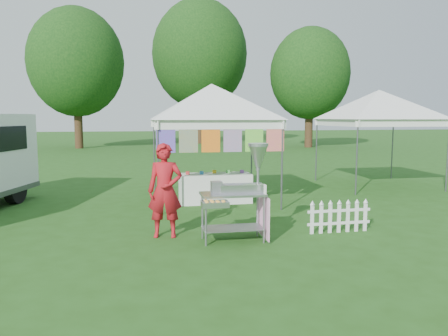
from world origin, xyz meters
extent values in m
plane|color=#244F16|center=(0.00, 0.00, 0.00)|extent=(120.00, 120.00, 0.00)
cylinder|color=#59595E|center=(-1.42, 2.08, 1.05)|extent=(0.04, 0.04, 2.10)
cylinder|color=#59595E|center=(1.42, 2.08, 1.05)|extent=(0.04, 0.04, 2.10)
cylinder|color=#59595E|center=(-1.42, 4.92, 1.05)|extent=(0.04, 0.04, 2.10)
cylinder|color=#59595E|center=(1.42, 4.92, 1.05)|extent=(0.04, 0.04, 2.10)
cube|color=white|center=(0.00, 2.08, 2.00)|extent=(3.00, 0.03, 0.22)
cube|color=white|center=(0.00, 4.92, 2.00)|extent=(3.00, 0.03, 0.22)
pyramid|color=white|center=(0.00, 3.50, 3.00)|extent=(4.24, 4.24, 0.90)
cylinder|color=#59595E|center=(0.00, 2.08, 2.08)|extent=(3.00, 0.03, 0.03)
cube|color=purple|center=(-1.25, 2.08, 1.73)|extent=(0.42, 0.01, 0.70)
cube|color=orange|center=(-0.75, 2.08, 1.73)|extent=(0.42, 0.01, 0.70)
cube|color=red|center=(-0.25, 2.08, 1.73)|extent=(0.42, 0.01, 0.70)
cube|color=#31AAB8|center=(0.25, 2.08, 1.73)|extent=(0.42, 0.01, 0.70)
cube|color=green|center=(0.75, 2.08, 1.73)|extent=(0.42, 0.01, 0.70)
cube|color=#C8198D|center=(1.25, 2.08, 1.73)|extent=(0.42, 0.01, 0.70)
cylinder|color=#59595E|center=(4.08, 3.58, 1.05)|extent=(0.04, 0.04, 2.10)
cylinder|color=#59595E|center=(6.92, 3.58, 1.05)|extent=(0.04, 0.04, 2.10)
cylinder|color=#59595E|center=(4.08, 6.42, 1.05)|extent=(0.04, 0.04, 2.10)
cylinder|color=#59595E|center=(6.92, 6.42, 1.05)|extent=(0.04, 0.04, 2.10)
cube|color=white|center=(5.50, 3.58, 2.00)|extent=(3.00, 0.03, 0.22)
cube|color=white|center=(5.50, 6.42, 2.00)|extent=(3.00, 0.03, 0.22)
pyramid|color=white|center=(5.50, 5.00, 3.00)|extent=(4.24, 4.24, 0.90)
cylinder|color=#59595E|center=(5.50, 3.58, 2.08)|extent=(3.00, 0.03, 0.03)
cylinder|color=#3A2015|center=(-6.00, 24.00, 1.98)|extent=(0.56, 0.56, 3.96)
ellipsoid|color=#2A5918|center=(-6.00, 24.00, 5.85)|extent=(6.40, 6.40, 7.36)
cylinder|color=#3A2015|center=(3.00, 28.00, 2.42)|extent=(0.56, 0.56, 4.84)
ellipsoid|color=#2A5918|center=(3.00, 28.00, 7.15)|extent=(7.60, 7.60, 8.74)
cylinder|color=#3A2015|center=(10.00, 22.00, 1.76)|extent=(0.56, 0.56, 3.52)
ellipsoid|color=#2A5918|center=(10.00, 22.00, 5.20)|extent=(5.60, 5.60, 6.44)
cylinder|color=gray|center=(-0.74, -0.45, 0.42)|extent=(0.04, 0.04, 0.83)
cylinder|color=gray|center=(0.27, -0.46, 0.42)|extent=(0.04, 0.04, 0.83)
cylinder|color=gray|center=(-0.74, 0.01, 0.42)|extent=(0.04, 0.04, 0.83)
cylinder|color=gray|center=(0.27, 0.00, 0.42)|extent=(0.04, 0.04, 0.83)
cube|color=gray|center=(-0.23, -0.23, 0.23)|extent=(1.06, 0.54, 0.01)
cube|color=#B7B7BC|center=(-0.23, -0.23, 0.83)|extent=(1.12, 0.57, 0.04)
cube|color=#B7B7BC|center=(-0.07, -0.18, 0.92)|extent=(0.79, 0.24, 0.14)
cube|color=gray|center=(-0.51, -0.18, 0.95)|extent=(0.19, 0.21, 0.20)
cylinder|color=gray|center=(0.23, -0.18, 1.25)|extent=(0.05, 0.05, 0.83)
cone|color=#B7B7BC|center=(0.23, -0.18, 1.48)|extent=(0.34, 0.34, 0.37)
cylinder|color=#B7B7BC|center=(0.23, -0.18, 1.68)|extent=(0.35, 0.35, 0.06)
cube|color=#B7B7BC|center=(-0.61, -0.57, 0.74)|extent=(0.45, 0.28, 0.09)
cube|color=#FFABDA|center=(0.33, -0.23, 0.42)|extent=(0.03, 0.69, 0.75)
cube|color=white|center=(0.27, -0.49, 0.94)|extent=(0.02, 0.13, 0.17)
imported|color=#AA141D|center=(-1.38, 0.26, 0.85)|extent=(0.68, 0.50, 1.70)
cylinder|color=black|center=(-4.91, 4.04, 0.36)|extent=(0.41, 0.76, 0.73)
cube|color=white|center=(1.31, -0.07, 0.28)|extent=(0.07, 0.02, 0.56)
cube|color=white|center=(1.49, -0.06, 0.28)|extent=(0.07, 0.02, 0.56)
cube|color=white|center=(1.67, -0.06, 0.28)|extent=(0.07, 0.02, 0.56)
cube|color=white|center=(1.85, -0.06, 0.28)|extent=(0.07, 0.02, 0.56)
cube|color=white|center=(2.03, -0.05, 0.28)|extent=(0.07, 0.02, 0.56)
cube|color=white|center=(2.21, -0.05, 0.28)|extent=(0.07, 0.02, 0.56)
cube|color=white|center=(2.39, -0.05, 0.28)|extent=(0.07, 0.02, 0.56)
cube|color=white|center=(1.85, -0.06, 0.18)|extent=(1.26, 0.05, 0.05)
cube|color=white|center=(1.85, -0.06, 0.42)|extent=(1.26, 0.05, 0.05)
cube|color=white|center=(0.04, 3.25, 0.37)|extent=(1.80, 0.70, 0.74)
camera|label=1|loc=(-1.78, -7.54, 2.17)|focal=35.00mm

